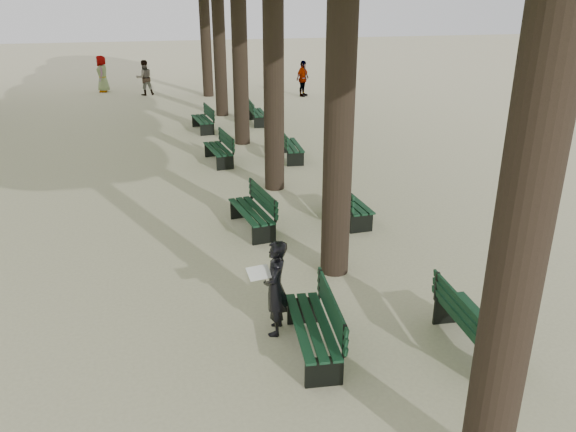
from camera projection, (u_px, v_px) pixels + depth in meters
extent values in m
plane|color=beige|center=(300.00, 382.00, 7.56)|extent=(120.00, 120.00, 0.00)
cylinder|color=#33261C|center=(538.00, 138.00, 4.72)|extent=(0.52, 0.52, 7.50)
cylinder|color=#33261C|center=(341.00, 67.00, 9.22)|extent=(0.52, 0.52, 7.50)
cylinder|color=#33261C|center=(273.00, 43.00, 13.72)|extent=(0.52, 0.52, 7.50)
cylinder|color=#33261C|center=(239.00, 31.00, 18.22)|extent=(0.52, 0.52, 7.50)
cylinder|color=#33261C|center=(218.00, 23.00, 22.73)|extent=(0.52, 0.52, 7.50)
cylinder|color=#33261C|center=(205.00, 18.00, 27.23)|extent=(0.52, 0.52, 7.50)
cube|color=black|center=(312.00, 339.00, 8.12)|extent=(0.70, 1.84, 0.45)
cube|color=black|center=(312.00, 325.00, 8.04)|extent=(0.72, 1.84, 0.04)
cube|color=black|center=(331.00, 307.00, 7.98)|extent=(0.22, 1.80, 0.40)
cube|color=black|center=(251.00, 221.00, 12.34)|extent=(0.76, 1.85, 0.45)
cube|color=black|center=(251.00, 211.00, 12.26)|extent=(0.78, 1.86, 0.04)
cube|color=black|center=(263.00, 198.00, 12.26)|extent=(0.28, 1.79, 0.40)
cube|color=black|center=(218.00, 156.00, 17.25)|extent=(0.71, 1.85, 0.45)
cube|color=black|center=(218.00, 149.00, 17.17)|extent=(0.73, 1.85, 0.04)
cube|color=black|center=(226.00, 139.00, 17.16)|extent=(0.24, 1.79, 0.40)
cube|color=black|center=(202.00, 125.00, 21.28)|extent=(0.69, 1.84, 0.45)
cube|color=black|center=(202.00, 119.00, 21.19)|extent=(0.71, 1.84, 0.04)
cube|color=black|center=(209.00, 112.00, 21.18)|extent=(0.21, 1.80, 0.40)
cube|color=black|center=(474.00, 338.00, 8.14)|extent=(0.64, 1.83, 0.45)
cube|color=black|center=(476.00, 325.00, 8.06)|extent=(0.66, 1.83, 0.04)
cube|color=black|center=(460.00, 310.00, 7.91)|extent=(0.16, 1.80, 0.40)
cube|color=black|center=(349.00, 210.00, 12.93)|extent=(0.59, 1.82, 0.45)
cube|color=black|center=(349.00, 201.00, 12.84)|extent=(0.61, 1.82, 0.04)
cube|color=black|center=(338.00, 191.00, 12.67)|extent=(0.11, 1.80, 0.40)
cube|color=black|center=(291.00, 152.00, 17.65)|extent=(0.65, 1.83, 0.45)
cube|color=black|center=(291.00, 145.00, 17.57)|extent=(0.67, 1.84, 0.04)
cube|color=black|center=(283.00, 137.00, 17.42)|extent=(0.17, 1.80, 0.40)
cube|color=black|center=(258.00, 118.00, 22.46)|extent=(0.59, 1.82, 0.45)
cube|color=black|center=(258.00, 113.00, 22.38)|extent=(0.61, 1.82, 0.04)
cube|color=black|center=(251.00, 106.00, 22.23)|extent=(0.11, 1.80, 0.40)
imported|color=black|center=(276.00, 288.00, 8.42)|extent=(0.49, 0.68, 1.53)
cube|color=white|center=(259.00, 273.00, 8.26)|extent=(0.37, 0.29, 0.12)
imported|color=#262628|center=(303.00, 79.00, 28.22)|extent=(1.00, 0.96, 1.77)
imported|color=#262628|center=(102.00, 74.00, 29.46)|extent=(0.40, 0.92, 1.87)
imported|color=#262628|center=(144.00, 78.00, 28.55)|extent=(0.91, 0.56, 1.75)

